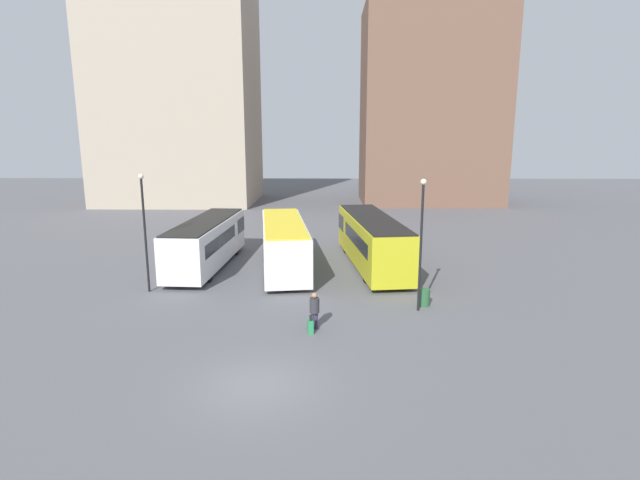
# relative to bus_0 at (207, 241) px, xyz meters

# --- Properties ---
(ground_plane) EXTENTS (160.00, 160.00, 0.00)m
(ground_plane) POSITION_rel_bus_0_xyz_m (5.26, -15.45, -1.64)
(ground_plane) COLOR #56565B
(building_block_left) EXTENTS (18.15, 14.54, 31.78)m
(building_block_left) POSITION_rel_bus_0_xyz_m (-10.46, 31.56, 14.25)
(building_block_left) COLOR tan
(building_block_left) RESTS_ON ground_plane
(building_block_right) EXTENTS (16.25, 11.89, 23.10)m
(building_block_right) POSITION_rel_bus_0_xyz_m (20.02, 31.56, 9.91)
(building_block_right) COLOR brown
(building_block_right) RESTS_ON ground_plane
(bus_0) EXTENTS (3.05, 10.71, 3.00)m
(bus_0) POSITION_rel_bus_0_xyz_m (0.00, 0.00, 0.00)
(bus_0) COLOR silver
(bus_0) RESTS_ON ground_plane
(bus_1) EXTENTS (4.03, 11.33, 2.98)m
(bus_1) POSITION_rel_bus_0_xyz_m (4.89, -0.21, -0.01)
(bus_1) COLOR silver
(bus_1) RESTS_ON ground_plane
(bus_2) EXTENTS (4.05, 12.14, 3.15)m
(bus_2) POSITION_rel_bus_0_xyz_m (10.51, 0.45, 0.08)
(bus_2) COLOR gold
(bus_2) RESTS_ON ground_plane
(traveler) EXTENTS (0.49, 0.49, 1.64)m
(traveler) POSITION_rel_bus_0_xyz_m (7.11, -10.39, -0.66)
(traveler) COLOR #382D4C
(traveler) RESTS_ON ground_plane
(suitcase) EXTENTS (0.29, 0.43, 0.87)m
(suitcase) POSITION_rel_bus_0_xyz_m (6.94, -10.88, -1.33)
(suitcase) COLOR #28844C
(suitcase) RESTS_ON ground_plane
(lamp_post_0) EXTENTS (0.28, 0.28, 6.32)m
(lamp_post_0) POSITION_rel_bus_0_xyz_m (-1.95, -5.27, 2.04)
(lamp_post_0) COLOR black
(lamp_post_0) RESTS_ON ground_plane
(lamp_post_1) EXTENTS (0.28, 0.28, 6.32)m
(lamp_post_1) POSITION_rel_bus_0_xyz_m (12.03, -8.03, 2.04)
(lamp_post_1) COLOR black
(lamp_post_1) RESTS_ON ground_plane
(trash_bin) EXTENTS (0.52, 0.52, 0.85)m
(trash_bin) POSITION_rel_bus_0_xyz_m (12.45, -7.33, -1.21)
(trash_bin) COLOR #285633
(trash_bin) RESTS_ON ground_plane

